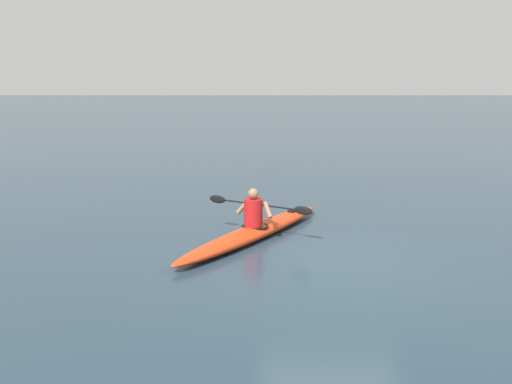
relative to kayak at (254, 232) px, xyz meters
The scene contains 3 objects.
ground_plane 2.18m from the kayak, 129.23° to the left, with size 160.00×160.00×0.00m, color #233847.
kayak is the anchor object (origin of this frame).
kayaker 0.45m from the kayak, 58.54° to the left, with size 2.06×1.28×0.76m.
Camera 1 is at (1.31, 9.82, 3.23)m, focal length 42.04 mm.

